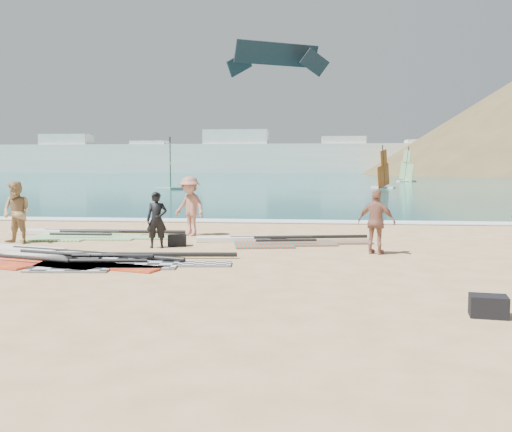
# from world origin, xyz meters

# --- Properties ---
(ground) EXTENTS (300.00, 300.00, 0.00)m
(ground) POSITION_xyz_m (0.00, 0.00, 0.00)
(ground) COLOR tan
(ground) RESTS_ON ground
(sea) EXTENTS (300.00, 240.00, 0.06)m
(sea) POSITION_xyz_m (0.00, 132.00, 0.00)
(sea) COLOR #0C4654
(sea) RESTS_ON ground
(surf_line) EXTENTS (300.00, 1.20, 0.04)m
(surf_line) POSITION_xyz_m (0.00, 12.30, 0.00)
(surf_line) COLOR white
(surf_line) RESTS_ON ground
(far_town) EXTENTS (160.00, 8.00, 12.00)m
(far_town) POSITION_xyz_m (-15.72, 150.00, 4.49)
(far_town) COLOR white
(far_town) RESTS_ON ground
(rig_grey) EXTENTS (5.86, 2.45, 0.20)m
(rig_grey) POSITION_xyz_m (-2.64, 2.40, 0.05)
(rig_grey) COLOR black
(rig_grey) RESTS_ON ground
(rig_green) EXTENTS (6.01, 2.36, 0.20)m
(rig_green) POSITION_xyz_m (-5.16, 7.19, 0.05)
(rig_green) COLOR green
(rig_green) RESTS_ON ground
(rig_orange) EXTENTS (5.38, 2.56, 0.20)m
(rig_orange) POSITION_xyz_m (1.27, 6.23, 0.05)
(rig_orange) COLOR #EC3606
(rig_orange) RESTS_ON ground
(rig_red) EXTENTS (6.29, 3.35, 0.20)m
(rig_red) POSITION_xyz_m (-4.16, 2.80, 0.05)
(rig_red) COLOR red
(rig_red) RESTS_ON ground
(gear_bag_near) EXTENTS (0.59, 0.48, 0.33)m
(gear_bag_near) POSITION_xyz_m (-1.29, 5.22, 0.17)
(gear_bag_near) COLOR black
(gear_bag_near) RESTS_ON ground
(gear_bag_far) EXTENTS (0.60, 0.46, 0.33)m
(gear_bag_far) POSITION_xyz_m (5.34, -1.76, 0.17)
(gear_bag_far) COLOR black
(gear_bag_far) RESTS_ON ground
(person_wetsuit) EXTENTS (0.62, 0.45, 1.58)m
(person_wetsuit) POSITION_xyz_m (-1.76, 4.80, 0.79)
(person_wetsuit) COLOR black
(person_wetsuit) RESTS_ON ground
(beachgoer_left) EXTENTS (1.03, 0.88, 1.85)m
(beachgoer_left) POSITION_xyz_m (-6.11, 5.21, 0.92)
(beachgoer_left) COLOR #A78455
(beachgoer_left) RESTS_ON ground
(beachgoer_mid) EXTENTS (1.45, 1.31, 1.95)m
(beachgoer_mid) POSITION_xyz_m (-1.45, 7.61, 0.97)
(beachgoer_mid) COLOR #AE6D5B
(beachgoer_mid) RESTS_ON ground
(beachgoer_back) EXTENTS (1.08, 0.78, 1.70)m
(beachgoer_back) POSITION_xyz_m (4.25, 4.31, 0.85)
(beachgoer_back) COLOR #9A6452
(beachgoer_back) RESTS_ON ground
(windsurfer_left) EXTENTS (2.80, 3.21, 4.91)m
(windsurfer_left) POSITION_xyz_m (-10.77, 40.97, 1.39)
(windsurfer_left) COLOR white
(windsurfer_left) RESTS_ON ground
(windsurfer_centre) EXTENTS (2.34, 2.48, 4.25)m
(windsurfer_centre) POSITION_xyz_m (9.23, 46.43, 1.25)
(windsurfer_centre) COLOR white
(windsurfer_centre) RESTS_ON ground
(windsurfer_right) EXTENTS (2.70, 2.92, 4.82)m
(windsurfer_right) POSITION_xyz_m (14.70, 67.61, 1.37)
(windsurfer_right) COLOR white
(windsurfer_right) RESTS_ON ground
(kitesurf_kite) EXTENTS (7.24, 4.18, 2.57)m
(kitesurf_kite) POSITION_xyz_m (-0.45, 34.08, 10.62)
(kitesurf_kite) COLOR black
(kitesurf_kite) RESTS_ON ground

